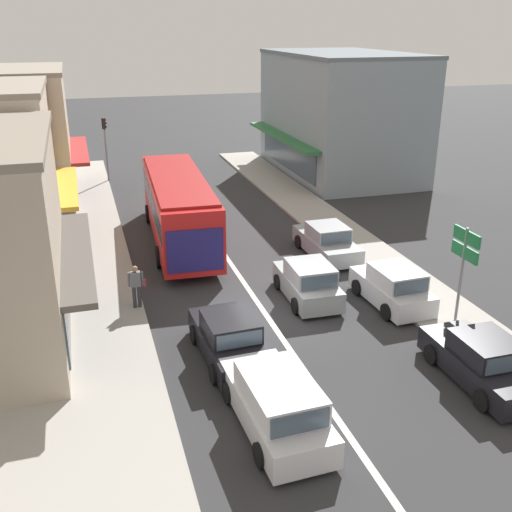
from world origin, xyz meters
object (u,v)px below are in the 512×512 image
(directional_road_sign, at_px, (465,253))
(hatchback_queue_far_back, at_px, (308,282))
(sedan_behind_bus_near, at_px, (230,339))
(parked_hatchback_kerb_second, at_px, (393,287))
(traffic_light_downstreet, at_px, (105,139))
(city_bus, at_px, (178,205))
(pedestrian_with_handbag_near, at_px, (136,284))
(parked_sedan_kerb_front, at_px, (483,362))
(wagon_adjacent_lane_lead, at_px, (276,403))
(parked_sedan_kerb_third, at_px, (327,242))

(directional_road_sign, bearing_deg, hatchback_queue_far_back, 140.53)
(sedan_behind_bus_near, distance_m, parked_hatchback_kerb_second, 7.03)
(sedan_behind_bus_near, xyz_separation_m, traffic_light_downstreet, (-2.22, 23.80, 2.19))
(city_bus, xyz_separation_m, hatchback_queue_far_back, (3.57, -7.74, -1.17))
(hatchback_queue_far_back, distance_m, pedestrian_with_handbag_near, 6.39)
(city_bus, height_order, parked_sedan_kerb_front, city_bus)
(pedestrian_with_handbag_near, bearing_deg, wagon_adjacent_lane_lead, -71.12)
(directional_road_sign, bearing_deg, sedan_behind_bus_near, 178.88)
(city_bus, height_order, sedan_behind_bus_near, city_bus)
(parked_sedan_kerb_third, bearing_deg, parked_sedan_kerb_front, -88.02)
(sedan_behind_bus_near, height_order, directional_road_sign, directional_road_sign)
(parked_hatchback_kerb_second, xyz_separation_m, traffic_light_downstreet, (-8.96, 21.84, 2.15))
(wagon_adjacent_lane_lead, xyz_separation_m, parked_sedan_kerb_third, (6.10, 11.09, -0.08))
(city_bus, bearing_deg, traffic_light_downstreet, 101.21)
(sedan_behind_bus_near, bearing_deg, traffic_light_downstreet, 95.32)
(city_bus, height_order, directional_road_sign, directional_road_sign)
(wagon_adjacent_lane_lead, relative_size, sedan_behind_bus_near, 1.07)
(city_bus, xyz_separation_m, directional_road_sign, (7.76, -11.19, 0.82))
(directional_road_sign, bearing_deg, pedestrian_with_handbag_near, 157.46)
(city_bus, relative_size, parked_sedan_kerb_third, 2.60)
(parked_sedan_kerb_third, xyz_separation_m, pedestrian_with_handbag_near, (-8.82, -3.16, 0.40))
(pedestrian_with_handbag_near, bearing_deg, parked_hatchback_kerb_second, -13.70)
(parked_sedan_kerb_front, relative_size, directional_road_sign, 1.17)
(city_bus, bearing_deg, sedan_behind_bus_near, -91.63)
(sedan_behind_bus_near, distance_m, parked_sedan_kerb_third, 9.75)
(city_bus, relative_size, directional_road_sign, 3.05)
(wagon_adjacent_lane_lead, bearing_deg, traffic_light_downstreet, 95.18)
(wagon_adjacent_lane_lead, distance_m, parked_sedan_kerb_third, 12.66)
(wagon_adjacent_lane_lead, height_order, hatchback_queue_far_back, wagon_adjacent_lane_lead)
(city_bus, distance_m, hatchback_queue_far_back, 8.60)
(pedestrian_with_handbag_near, bearing_deg, parked_sedan_kerb_front, -39.60)
(parked_hatchback_kerb_second, bearing_deg, wagon_adjacent_lane_lead, -138.63)
(traffic_light_downstreet, xyz_separation_m, pedestrian_with_handbag_near, (-0.22, -19.60, -1.79))
(wagon_adjacent_lane_lead, height_order, traffic_light_downstreet, traffic_light_downstreet)
(parked_sedan_kerb_third, distance_m, traffic_light_downstreet, 18.68)
(hatchback_queue_far_back, relative_size, traffic_light_downstreet, 0.89)
(city_bus, bearing_deg, directional_road_sign, -55.25)
(parked_hatchback_kerb_second, height_order, directional_road_sign, directional_road_sign)
(parked_hatchback_kerb_second, bearing_deg, traffic_light_downstreet, 112.31)
(sedan_behind_bus_near, bearing_deg, parked_sedan_kerb_front, -26.70)
(wagon_adjacent_lane_lead, relative_size, parked_hatchback_kerb_second, 1.22)
(directional_road_sign, bearing_deg, wagon_adjacent_lane_lead, -155.40)
(parked_hatchback_kerb_second, relative_size, directional_road_sign, 1.04)
(sedan_behind_bus_near, bearing_deg, directional_road_sign, -1.12)
(wagon_adjacent_lane_lead, bearing_deg, parked_sedan_kerb_third, 61.17)
(city_bus, relative_size, traffic_light_downstreet, 2.61)
(hatchback_queue_far_back, height_order, parked_sedan_kerb_front, hatchback_queue_far_back)
(city_bus, bearing_deg, pedestrian_with_handbag_near, -111.91)
(hatchback_queue_far_back, distance_m, parked_sedan_kerb_front, 7.28)
(hatchback_queue_far_back, xyz_separation_m, directional_road_sign, (4.19, -3.45, 1.99))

